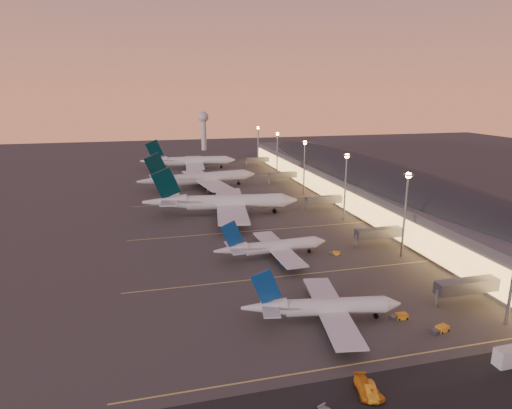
# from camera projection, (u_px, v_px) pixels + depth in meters

# --- Properties ---
(ground) EXTENTS (700.00, 700.00, 0.00)m
(ground) POSITION_uv_depth(u_px,v_px,m) (288.00, 268.00, 120.77)
(ground) COLOR #3C3A37
(airliner_narrow_south) EXTENTS (35.10, 31.68, 12.55)m
(airliner_narrow_south) POSITION_uv_depth(u_px,v_px,m) (322.00, 307.00, 92.21)
(airliner_narrow_south) COLOR silver
(airliner_narrow_south) RESTS_ON ground
(airliner_narrow_north) EXTENTS (35.38, 31.61, 12.64)m
(airliner_narrow_north) POSITION_uv_depth(u_px,v_px,m) (272.00, 247.00, 127.92)
(airliner_narrow_north) COLOR silver
(airliner_narrow_north) RESTS_ON ground
(airliner_wide_near) EXTENTS (62.36, 57.33, 19.97)m
(airliner_wide_near) POSITION_uv_depth(u_px,v_px,m) (222.00, 202.00, 172.34)
(airliner_wide_near) COLOR silver
(airliner_wide_near) RESTS_ON ground
(airliner_wide_mid) EXTENTS (62.38, 57.52, 20.00)m
(airliner_wide_mid) POSITION_uv_depth(u_px,v_px,m) (199.00, 179.00, 219.53)
(airliner_wide_mid) COLOR silver
(airliner_wide_mid) RESTS_ON ground
(airliner_wide_far) EXTENTS (60.76, 55.50, 19.44)m
(airliner_wide_far) POSITION_uv_depth(u_px,v_px,m) (189.00, 161.00, 275.82)
(airliner_wide_far) COLOR silver
(airliner_wide_far) RESTS_ON ground
(terminal_building) EXTENTS (56.35, 255.00, 17.46)m
(terminal_building) POSITION_uv_depth(u_px,v_px,m) (365.00, 179.00, 201.05)
(terminal_building) COLOR #515156
(terminal_building) RESTS_ON ground
(light_masts) EXTENTS (2.20, 217.20, 25.90)m
(light_masts) POSITION_uv_depth(u_px,v_px,m) (321.00, 165.00, 185.74)
(light_masts) COLOR gray
(light_masts) RESTS_ON ground
(radar_tower) EXTENTS (9.00, 9.00, 32.50)m
(radar_tower) POSITION_uv_depth(u_px,v_px,m) (203.00, 124.00, 361.45)
(radar_tower) COLOR silver
(radar_tower) RESTS_ON ground
(service_lane) EXTENTS (260.00, 16.00, 0.01)m
(service_lane) POSITION_uv_depth(u_px,v_px,m) (397.00, 403.00, 68.23)
(service_lane) COLOR black
(service_lane) RESTS_ON ground
(lane_markings) EXTENTS (90.00, 180.36, 0.00)m
(lane_markings) POSITION_uv_depth(u_px,v_px,m) (254.00, 226.00, 158.29)
(lane_markings) COLOR #D8C659
(lane_markings) RESTS_ON ground
(baggage_tug_a) EXTENTS (4.28, 2.63, 1.20)m
(baggage_tug_a) POSITION_uv_depth(u_px,v_px,m) (440.00, 329.00, 88.58)
(baggage_tug_a) COLOR orange
(baggage_tug_a) RESTS_ON ground
(baggage_tug_b) EXTENTS (3.91, 1.82, 1.15)m
(baggage_tug_b) POSITION_uv_depth(u_px,v_px,m) (399.00, 316.00, 93.70)
(baggage_tug_b) COLOR orange
(baggage_tug_b) RESTS_ON ground
(baggage_tug_c) EXTENTS (3.55, 2.59, 0.99)m
(baggage_tug_c) POSITION_uv_depth(u_px,v_px,m) (335.00, 253.00, 130.71)
(baggage_tug_c) COLOR orange
(baggage_tug_c) RESTS_ON ground
(catering_truck_a) EXTENTS (6.09, 2.52, 3.39)m
(catering_truck_a) POSITION_uv_depth(u_px,v_px,m) (511.00, 357.00, 77.63)
(catering_truck_a) COLOR silver
(catering_truck_a) RESTS_ON ground
(service_van_b) EXTENTS (3.13, 5.30, 1.69)m
(service_van_b) POSITION_uv_depth(u_px,v_px,m) (372.00, 391.00, 69.81)
(service_van_b) COLOR orange
(service_van_b) RESTS_ON ground
(service_van_d) EXTENTS (2.95, 5.41, 1.69)m
(service_van_d) POSITION_uv_depth(u_px,v_px,m) (370.00, 391.00, 69.95)
(service_van_d) COLOR orange
(service_van_d) RESTS_ON ground
(service_van_f) EXTENTS (3.74, 6.54, 1.78)m
(service_van_f) POSITION_uv_depth(u_px,v_px,m) (364.00, 387.00, 70.68)
(service_van_f) COLOR orange
(service_van_f) RESTS_ON ground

